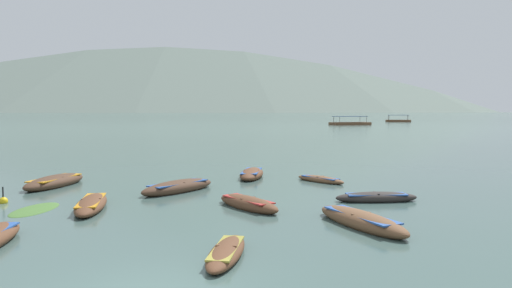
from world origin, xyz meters
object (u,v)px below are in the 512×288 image
(rowboat_4, at_px, (178,187))
(ferry_1, at_px, (398,121))
(rowboat_2, at_px, (320,179))
(rowboat_9, at_px, (248,203))
(rowboat_0, at_px, (252,174))
(rowboat_3, at_px, (226,252))
(mooring_buoy, at_px, (3,201))
(ferry_0, at_px, (350,123))
(rowboat_7, at_px, (376,198))
(rowboat_5, at_px, (361,220))
(rowboat_8, at_px, (55,182))
(rowboat_1, at_px, (91,204))

(rowboat_4, relative_size, ferry_1, 0.50)
(rowboat_2, relative_size, ferry_1, 0.34)
(rowboat_9, bearing_deg, rowboat_2, 59.67)
(rowboat_4, bearing_deg, ferry_1, 67.92)
(rowboat_0, distance_m, rowboat_3, 14.77)
(rowboat_3, bearing_deg, mooring_buoy, 142.39)
(ferry_0, bearing_deg, rowboat_7, -101.96)
(ferry_1, bearing_deg, rowboat_4, -112.08)
(rowboat_5, height_order, mooring_buoy, mooring_buoy)
(rowboat_8, relative_size, mooring_buoy, 5.90)
(rowboat_4, relative_size, mooring_buoy, 5.34)
(rowboat_4, distance_m, mooring_buoy, 7.40)
(rowboat_3, distance_m, rowboat_9, 6.23)
(rowboat_4, bearing_deg, rowboat_5, -44.08)
(rowboat_2, bearing_deg, rowboat_5, -91.07)
(rowboat_1, xyz_separation_m, mooring_buoy, (-4.06, 1.22, -0.09))
(rowboat_1, distance_m, rowboat_3, 8.35)
(rowboat_1, relative_size, rowboat_2, 1.47)
(rowboat_4, height_order, ferry_1, ferry_1)
(rowboat_7, bearing_deg, rowboat_2, 105.68)
(rowboat_1, height_order, ferry_1, ferry_1)
(rowboat_0, bearing_deg, rowboat_1, -126.90)
(rowboat_4, bearing_deg, rowboat_9, -49.41)
(rowboat_2, relative_size, mooring_buoy, 3.67)
(rowboat_2, bearing_deg, rowboat_1, -146.33)
(ferry_1, bearing_deg, rowboat_0, -111.44)
(rowboat_1, bearing_deg, rowboat_0, 53.10)
(rowboat_7, bearing_deg, rowboat_8, 164.29)
(rowboat_9, bearing_deg, ferry_0, 75.38)
(rowboat_7, bearing_deg, rowboat_9, -166.76)
(rowboat_2, distance_m, rowboat_8, 13.86)
(rowboat_1, bearing_deg, mooring_buoy, 163.32)
(rowboat_1, distance_m, rowboat_9, 6.17)
(rowboat_5, bearing_deg, ferry_1, 71.44)
(rowboat_2, distance_m, ferry_0, 102.33)
(rowboat_1, xyz_separation_m, rowboat_8, (-3.70, 5.60, 0.04))
(rowboat_1, bearing_deg, rowboat_5, -16.73)
(rowboat_8, height_order, mooring_buoy, mooring_buoy)
(rowboat_4, bearing_deg, rowboat_0, 52.64)
(rowboat_8, bearing_deg, rowboat_7, -15.71)
(rowboat_3, xyz_separation_m, ferry_1, (51.75, 144.41, 0.31))
(rowboat_9, bearing_deg, mooring_buoy, 173.22)
(ferry_1, bearing_deg, ferry_0, -126.29)
(rowboat_1, xyz_separation_m, rowboat_4, (2.85, 3.88, 0.04))
(rowboat_5, distance_m, mooring_buoy, 14.61)
(rowboat_1, distance_m, rowboat_4, 4.81)
(rowboat_1, bearing_deg, rowboat_2, 33.67)
(rowboat_1, xyz_separation_m, ferry_0, (33.89, 106.27, 0.27))
(rowboat_4, distance_m, rowboat_7, 9.17)
(ferry_0, distance_m, mooring_buoy, 111.70)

